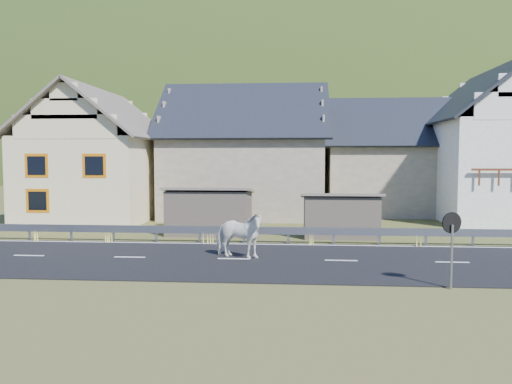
{
  "coord_description": "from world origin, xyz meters",
  "views": [
    {
      "loc": [
        2.26,
        -18.38,
        3.85
      ],
      "look_at": [
        0.71,
        1.76,
        2.44
      ],
      "focal_mm": 35.0,
      "sensor_mm": 36.0,
      "label": 1
    }
  ],
  "objects": [
    {
      "name": "guardrail",
      "position": [
        -0.0,
        3.68,
        0.56
      ],
      "size": [
        28.1,
        0.09,
        0.75
      ],
      "color": "#93969B",
      "rests_on": "ground"
    },
    {
      "name": "lane_markings",
      "position": [
        0.0,
        0.0,
        0.04
      ],
      "size": [
        60.0,
        6.6,
        0.01
      ],
      "primitive_type": "cube",
      "color": "silver",
      "rests_on": "road"
    },
    {
      "name": "house_white",
      "position": [
        15.0,
        14.0,
        5.06
      ],
      "size": [
        8.8,
        10.8,
        9.7
      ],
      "color": "white",
      "rests_on": "ground"
    },
    {
      "name": "house_stone_b",
      "position": [
        9.0,
        17.0,
        4.24
      ],
      "size": [
        9.8,
        8.8,
        8.1
      ],
      "color": "tan",
      "rests_on": "ground"
    },
    {
      "name": "mountain",
      "position": [
        5.0,
        180.0,
        -20.0
      ],
      "size": [
        440.0,
        280.0,
        260.0
      ],
      "primitive_type": "ellipsoid",
      "color": "#243E12",
      "rests_on": "ground"
    },
    {
      "name": "shed_right",
      "position": [
        4.5,
        6.0,
        1.0
      ],
      "size": [
        3.8,
        2.9,
        2.2
      ],
      "primitive_type": "cube",
      "color": "brown",
      "rests_on": "ground"
    },
    {
      "name": "house_cream",
      "position": [
        -10.0,
        12.0,
        4.36
      ],
      "size": [
        7.8,
        9.8,
        8.3
      ],
      "color": "beige",
      "rests_on": "ground"
    },
    {
      "name": "conifer_patch",
      "position": [
        -55.0,
        110.0,
        6.0
      ],
      "size": [
        76.0,
        50.0,
        28.0
      ],
      "primitive_type": "ellipsoid",
      "color": "black",
      "rests_on": "ground"
    },
    {
      "name": "horse",
      "position": [
        0.16,
        0.18,
        0.93
      ],
      "size": [
        1.61,
        2.32,
        1.79
      ],
      "primitive_type": "imported",
      "rotation": [
        0.0,
        0.0,
        1.23
      ],
      "color": "white",
      "rests_on": "road"
    },
    {
      "name": "traffic_mirror",
      "position": [
        6.83,
        -3.61,
        1.66
      ],
      "size": [
        0.61,
        0.27,
        2.26
      ],
      "rotation": [
        0.0,
        0.0,
        0.34
      ],
      "color": "#93969B",
      "rests_on": "ground"
    },
    {
      "name": "shed_left",
      "position": [
        -2.0,
        6.5,
        1.1
      ],
      "size": [
        4.3,
        3.3,
        2.4
      ],
      "primitive_type": "cube",
      "color": "brown",
      "rests_on": "ground"
    },
    {
      "name": "house_stone_a",
      "position": [
        -1.0,
        15.0,
        4.63
      ],
      "size": [
        10.8,
        9.8,
        8.9
      ],
      "color": "tan",
      "rests_on": "ground"
    },
    {
      "name": "ground",
      "position": [
        0.0,
        0.0,
        0.0
      ],
      "size": [
        160.0,
        160.0,
        0.0
      ],
      "primitive_type": "plane",
      "color": "#43501E",
      "rests_on": "ground"
    },
    {
      "name": "road",
      "position": [
        0.0,
        0.0,
        0.02
      ],
      "size": [
        60.0,
        7.0,
        0.04
      ],
      "primitive_type": "cube",
      "color": "black",
      "rests_on": "ground"
    }
  ]
}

